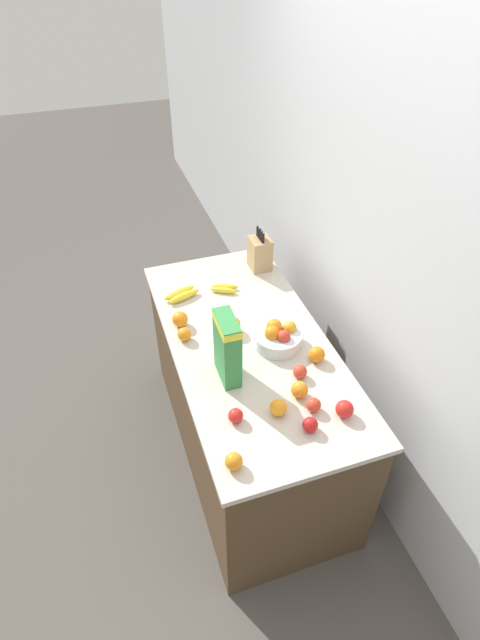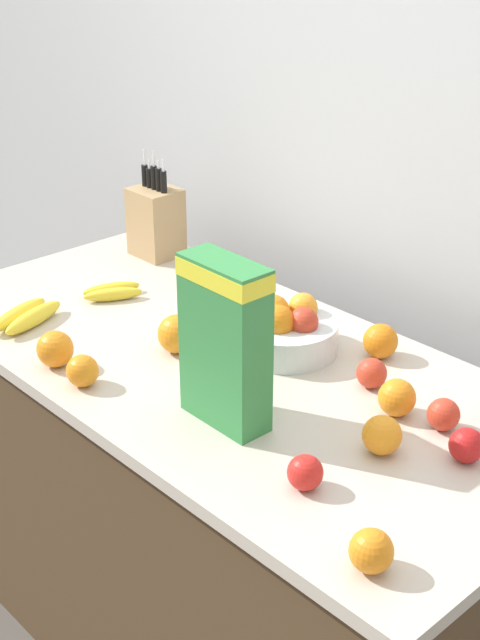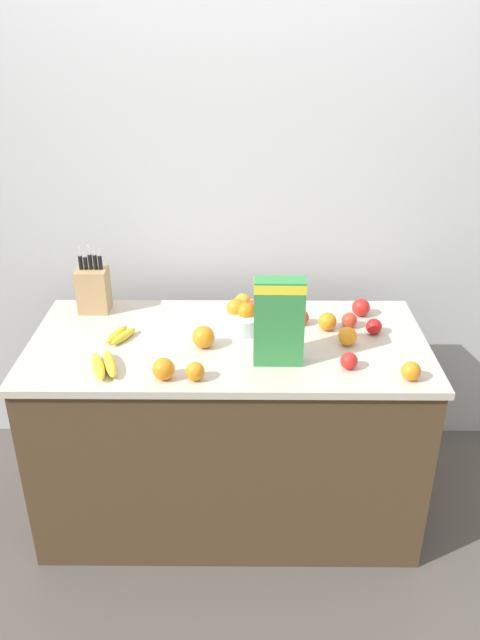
# 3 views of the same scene
# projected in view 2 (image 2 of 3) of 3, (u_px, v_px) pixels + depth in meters

# --- Properties ---
(wall_back) EXTENTS (9.00, 0.06, 2.60)m
(wall_back) POSITION_uv_depth(u_px,v_px,m) (404.00, 123.00, 2.17)
(wall_back) COLOR silver
(wall_back) RESTS_ON ground_plane
(counter) EXTENTS (1.61, 0.77, 0.87)m
(counter) POSITION_uv_depth(u_px,v_px,m) (225.00, 513.00, 2.19)
(counter) COLOR #4C3823
(counter) RESTS_ON ground_plane
(knife_block) EXTENTS (0.13, 0.12, 0.30)m
(knife_block) POSITION_uv_depth(u_px,v_px,m) (156.00, 221.00, 2.52)
(knife_block) COLOR tan
(knife_block) RESTS_ON counter
(cereal_box) EXTENTS (0.19, 0.08, 0.34)m
(cereal_box) POSITION_uv_depth(u_px,v_px,m) (225.00, 337.00, 1.69)
(cereal_box) COLOR #338442
(cereal_box) RESTS_ON counter
(fruit_bowl) EXTENTS (0.24, 0.24, 0.13)m
(fruit_bowl) POSITION_uv_depth(u_px,v_px,m) (286.00, 330.00, 2.01)
(fruit_bowl) COLOR silver
(fruit_bowl) RESTS_ON counter
(banana_bunch_left) EXTENTS (0.12, 0.17, 0.03)m
(banana_bunch_left) POSITION_uv_depth(u_px,v_px,m) (112.00, 292.00, 2.28)
(banana_bunch_left) COLOR yellow
(banana_bunch_left) RESTS_ON counter
(banana_bunch_right) EXTENTS (0.14, 0.21, 0.04)m
(banana_bunch_right) POSITION_uv_depth(u_px,v_px,m) (26.00, 316.00, 2.14)
(banana_bunch_right) COLOR yellow
(banana_bunch_right) RESTS_ON counter
(apple_rear) EXTENTS (0.06, 0.06, 0.06)m
(apple_rear) POSITION_uv_depth(u_px,v_px,m) (305.00, 472.00, 1.55)
(apple_rear) COLOR red
(apple_rear) RESTS_ON counter
(apple_leftmost) EXTENTS (0.06, 0.06, 0.06)m
(apple_leftmost) POSITION_uv_depth(u_px,v_px,m) (443.00, 414.00, 1.72)
(apple_leftmost) COLOR red
(apple_leftmost) RESTS_ON counter
(apple_by_knife_block) EXTENTS (0.07, 0.07, 0.07)m
(apple_by_knife_block) POSITION_uv_depth(u_px,v_px,m) (466.00, 445.00, 1.63)
(apple_by_knife_block) COLOR red
(apple_by_knife_block) RESTS_ON counter
(apple_middle) EXTENTS (0.07, 0.07, 0.07)m
(apple_middle) POSITION_uv_depth(u_px,v_px,m) (372.00, 373.00, 1.87)
(apple_middle) COLOR red
(apple_middle) RESTS_ON counter
(orange_near_bowl) EXTENTS (0.07, 0.07, 0.07)m
(orange_near_bowl) POSITION_uv_depth(u_px,v_px,m) (371.00, 551.00, 1.36)
(orange_near_bowl) COLOR orange
(orange_near_bowl) RESTS_ON counter
(orange_front_right) EXTENTS (0.08, 0.08, 0.08)m
(orange_front_right) POSITION_uv_depth(u_px,v_px,m) (397.00, 398.00, 1.77)
(orange_front_right) COLOR orange
(orange_front_right) RESTS_ON counter
(orange_back_center) EXTENTS (0.07, 0.07, 0.07)m
(orange_back_center) POSITION_uv_depth(u_px,v_px,m) (83.00, 371.00, 1.87)
(orange_back_center) COLOR orange
(orange_back_center) RESTS_ON counter
(orange_mid_left) EXTENTS (0.08, 0.08, 0.08)m
(orange_mid_left) POSITION_uv_depth(u_px,v_px,m) (382.00, 435.00, 1.65)
(orange_mid_left) COLOR orange
(orange_mid_left) RESTS_ON counter
(orange_by_cereal) EXTENTS (0.08, 0.08, 0.08)m
(orange_by_cereal) POSITION_uv_depth(u_px,v_px,m) (55.00, 349.00, 1.95)
(orange_by_cereal) COLOR orange
(orange_by_cereal) RESTS_ON counter
(orange_front_left) EXTENTS (0.08, 0.08, 0.08)m
(orange_front_left) POSITION_uv_depth(u_px,v_px,m) (380.00, 341.00, 1.98)
(orange_front_left) COLOR orange
(orange_front_left) RESTS_ON counter
(orange_front_center) EXTENTS (0.09, 0.09, 0.09)m
(orange_front_center) POSITION_uv_depth(u_px,v_px,m) (177.00, 334.00, 2.01)
(orange_front_center) COLOR orange
(orange_front_center) RESTS_ON counter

